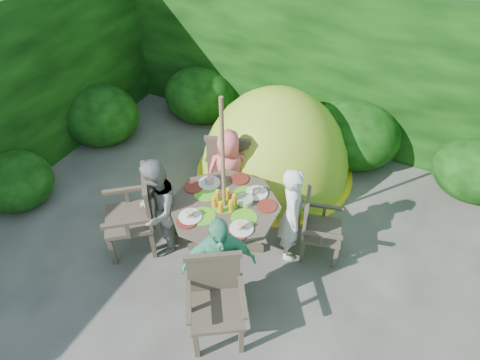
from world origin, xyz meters
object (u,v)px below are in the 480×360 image
at_px(parasol_pole, 224,184).
at_px(dome_tent, 273,172).
at_px(child_back, 229,171).
at_px(child_left, 158,209).
at_px(garden_chair_back, 230,162).
at_px(garden_chair_front, 216,298).
at_px(child_right, 292,214).
at_px(patio_table, 225,212).
at_px(child_front, 219,265).
at_px(garden_chair_right, 316,226).
at_px(garden_chair_left, 135,213).

height_order(parasol_pole, dome_tent, parasol_pole).
bearing_deg(child_back, dome_tent, -134.40).
bearing_deg(child_left, garden_chair_back, 147.60).
xyz_separation_m(garden_chair_front, child_right, (0.29, 1.33, 0.14)).
bearing_deg(dome_tent, garden_chair_back, -104.93).
height_order(garden_chair_back, child_right, child_right).
xyz_separation_m(garden_chair_back, child_back, (0.13, -0.26, 0.07)).
bearing_deg(child_left, dome_tent, 141.15).
bearing_deg(patio_table, child_front, -66.05).
relative_size(parasol_pole, garden_chair_back, 2.14).
xyz_separation_m(garden_chair_right, garden_chair_left, (-2.00, -0.89, 0.10)).
relative_size(garden_chair_right, child_right, 0.66).
xyz_separation_m(garden_chair_right, child_back, (-1.33, 0.26, 0.16)).
relative_size(parasol_pole, child_back, 1.77).
bearing_deg(garden_chair_right, child_back, 63.92).
bearing_deg(dome_tent, child_right, -45.19).
distance_m(patio_table, garden_chair_front, 1.10).
bearing_deg(garden_chair_left, child_back, 110.65).
height_order(parasol_pole, child_front, parasol_pole).
distance_m(parasol_pole, garden_chair_back, 1.22).
xyz_separation_m(patio_table, garden_chair_right, (1.00, 0.46, -0.19)).
distance_m(child_right, child_front, 1.13).
distance_m(garden_chair_back, child_left, 1.35).
relative_size(parasol_pole, garden_chair_front, 2.26).
height_order(patio_table, parasol_pole, parasol_pole).
bearing_deg(parasol_pole, child_front, -65.73).
distance_m(parasol_pole, garden_chair_front, 1.24).
bearing_deg(child_left, child_right, 93.60).
xyz_separation_m(patio_table, garden_chair_left, (-1.01, -0.43, -0.08)).
height_order(parasol_pole, garden_chair_back, parasol_pole).
bearing_deg(patio_table, garden_chair_front, -66.68).
bearing_deg(child_right, garden_chair_right, -85.10).
relative_size(patio_table, child_right, 1.33).
bearing_deg(garden_chair_right, garden_chair_back, 55.37).
distance_m(garden_chair_right, garden_chair_left, 2.20).
relative_size(parasol_pole, dome_tent, 0.80).
relative_size(patio_table, garden_chair_left, 1.66).
bearing_deg(patio_table, garden_chair_back, 114.97).
xyz_separation_m(garden_chair_front, dome_tent, (-0.51, 2.68, -0.52)).
height_order(parasol_pole, child_left, parasol_pole).
bearing_deg(child_back, garden_chair_back, -93.14).
height_order(garden_chair_right, child_right, child_right).
bearing_deg(garden_chair_right, garden_chair_front, 144.15).
height_order(garden_chair_back, child_front, child_front).
bearing_deg(parasol_pole, child_right, 24.27).
bearing_deg(child_front, garden_chair_right, 22.50).
distance_m(parasol_pole, child_back, 0.93).
relative_size(child_right, child_left, 0.98).
xyz_separation_m(child_left, child_front, (1.06, -0.40, -0.00)).
bearing_deg(child_front, child_left, 121.15).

